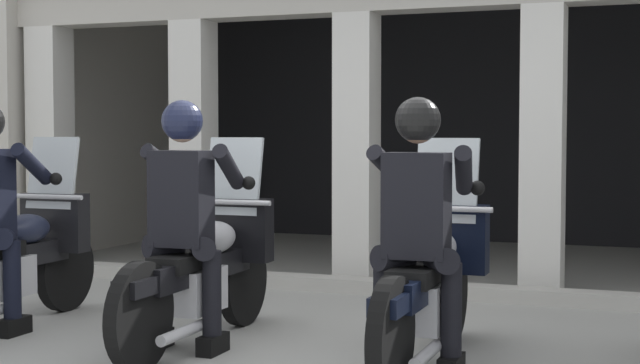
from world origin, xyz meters
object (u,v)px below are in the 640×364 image
motorcycle_far_left (16,256)px  motorcycle_center_left (205,266)px  motorcycle_center_right (430,280)px  police_officer_center_left (184,203)px  police_officer_center_right (418,211)px

motorcycle_far_left → motorcycle_center_left: same height
motorcycle_far_left → motorcycle_center_left: size_ratio=1.00×
motorcycle_center_left → motorcycle_center_right: 1.52m
motorcycle_far_left → police_officer_center_left: police_officer_center_left is taller
police_officer_center_left → motorcycle_center_right: (1.52, 0.26, -0.44)m
motorcycle_center_left → motorcycle_far_left: bearing=179.3°
motorcycle_far_left → motorcycle_center_right: size_ratio=1.00×
motorcycle_center_left → motorcycle_center_right: size_ratio=1.00×
motorcycle_far_left → police_officer_center_right: bearing=-3.4°
motorcycle_center_left → police_officer_center_left: size_ratio=1.29×
motorcycle_center_right → motorcycle_far_left: bearing=178.6°
motorcycle_center_right → police_officer_center_right: size_ratio=1.29×
motorcycle_center_right → police_officer_center_right: police_officer_center_right is taller
police_officer_center_left → motorcycle_center_right: size_ratio=0.78×
motorcycle_far_left → police_officer_center_right: (3.04, -0.31, 0.44)m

